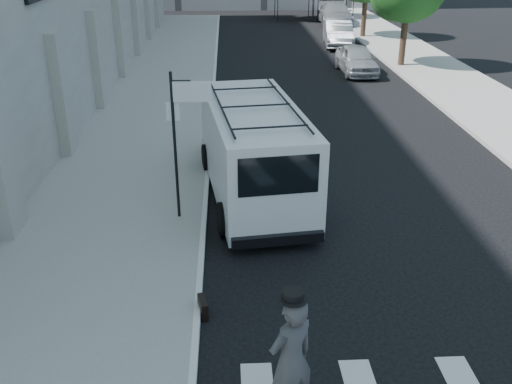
{
  "coord_description": "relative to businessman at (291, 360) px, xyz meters",
  "views": [
    {
      "loc": [
        -1.36,
        -9.16,
        6.39
      ],
      "look_at": [
        -0.8,
        1.98,
        1.3
      ],
      "focal_mm": 40.0,
      "sensor_mm": 36.0,
      "label": 1
    }
  ],
  "objects": [
    {
      "name": "ground",
      "position": [
        0.57,
        3.0,
        -1.01
      ],
      "size": [
        120.0,
        120.0,
        0.0
      ],
      "primitive_type": "plane",
      "color": "black",
      "rests_on": "ground"
    },
    {
      "name": "sidewalk_left",
      "position": [
        -3.68,
        19.0,
        -0.94
      ],
      "size": [
        4.5,
        48.0,
        0.15
      ],
      "primitive_type": "cube",
      "color": "gray",
      "rests_on": "ground"
    },
    {
      "name": "sidewalk_right",
      "position": [
        9.57,
        23.0,
        -0.94
      ],
      "size": [
        4.0,
        56.0,
        0.15
      ],
      "primitive_type": "cube",
      "color": "gray",
      "rests_on": "ground"
    },
    {
      "name": "sign_pole",
      "position": [
        -1.8,
        6.2,
        1.64
      ],
      "size": [
        1.03,
        0.07,
        3.5
      ],
      "color": "black",
      "rests_on": "sidewalk_left"
    },
    {
      "name": "businessman",
      "position": [
        0.0,
        0.0,
        0.0
      ],
      "size": [
        0.88,
        0.81,
        2.03
      ],
      "primitive_type": "imported",
      "rotation": [
        0.0,
        0.0,
        3.71
      ],
      "color": "#403F42",
      "rests_on": "ground"
    },
    {
      "name": "briefcase",
      "position": [
        -1.33,
        2.45,
        -0.84
      ],
      "size": [
        0.22,
        0.46,
        0.34
      ],
      "primitive_type": "cube",
      "rotation": [
        0.0,
        0.0,
        0.23
      ],
      "color": "black",
      "rests_on": "ground"
    },
    {
      "name": "suitcase",
      "position": [
        1.1,
        6.0,
        -0.71
      ],
      "size": [
        0.37,
        0.47,
        1.16
      ],
      "rotation": [
        0.0,
        0.0,
        -0.3
      ],
      "color": "black",
      "rests_on": "ground"
    },
    {
      "name": "cargo_van",
      "position": [
        -0.18,
        7.72,
        0.25
      ],
      "size": [
        2.93,
        6.74,
        2.45
      ],
      "rotation": [
        0.0,
        0.0,
        0.13
      ],
      "color": "white",
      "rests_on": "ground"
    },
    {
      "name": "parked_car_a",
      "position": [
        5.57,
        21.79,
        -0.33
      ],
      "size": [
        1.69,
        4.03,
        1.36
      ],
      "primitive_type": "imported",
      "rotation": [
        0.0,
        0.0,
        0.02
      ],
      "color": "#9A9BA1",
      "rests_on": "ground"
    },
    {
      "name": "parked_car_b",
      "position": [
        6.01,
        29.24,
        -0.26
      ],
      "size": [
        2.01,
        4.71,
        1.51
      ],
      "primitive_type": "imported",
      "rotation": [
        0.0,
        0.0,
        -0.09
      ],
      "color": "slate",
      "rests_on": "ground"
    },
    {
      "name": "parked_car_c",
      "position": [
        7.37,
        37.93,
        -0.2
      ],
      "size": [
        2.59,
        5.73,
        1.63
      ],
      "primitive_type": "imported",
      "rotation": [
        0.0,
        0.0,
        -0.06
      ],
      "color": "gray",
      "rests_on": "ground"
    }
  ]
}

